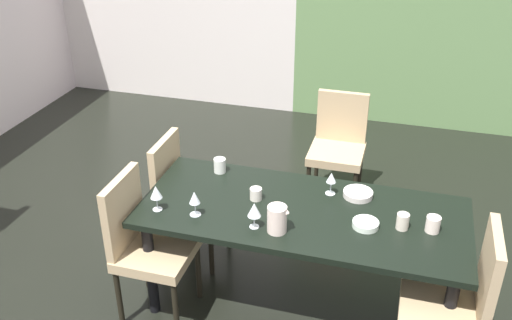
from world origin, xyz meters
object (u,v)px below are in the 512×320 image
(cup_north, at_px, (220,165))
(cup_near_shelf, at_px, (256,194))
(pitcher_left, at_px, (277,219))
(wine_glass_corner, at_px, (156,193))
(chair_left_near, at_px, (144,241))
(wine_glass_east, at_px, (331,179))
(wine_glass_front, at_px, (254,210))
(serving_bowl_right, at_px, (366,224))
(chair_left_far, at_px, (183,192))
(serving_bowl_center, at_px, (358,194))
(chair_right_near, at_px, (459,297))
(chair_head_far, at_px, (338,142))
(wine_glass_west, at_px, (194,198))
(cup_rear, at_px, (403,221))
(cup_south, at_px, (433,224))
(dining_table, at_px, (302,221))

(cup_north, height_order, cup_near_shelf, cup_north)
(pitcher_left, bearing_deg, wine_glass_corner, 178.88)
(chair_left_near, relative_size, cup_north, 9.75)
(wine_glass_east, xyz_separation_m, wine_glass_front, (-0.36, -0.49, 0.01))
(serving_bowl_right, distance_m, cup_north, 1.09)
(chair_left_far, height_order, wine_glass_east, chair_left_far)
(wine_glass_east, height_order, serving_bowl_right, wine_glass_east)
(serving_bowl_center, relative_size, pitcher_left, 1.12)
(chair_left_far, bearing_deg, wine_glass_east, 85.69)
(chair_left_near, relative_size, cup_near_shelf, 12.55)
(cup_north, bearing_deg, chair_right_near, -21.46)
(wine_glass_corner, height_order, cup_near_shelf, wine_glass_corner)
(chair_left_near, relative_size, chair_head_far, 1.04)
(wine_glass_front, bearing_deg, cup_near_shelf, 104.30)
(chair_left_far, distance_m, wine_glass_front, 0.95)
(wine_glass_west, bearing_deg, cup_near_shelf, 41.72)
(wine_glass_west, bearing_deg, chair_left_far, 120.23)
(serving_bowl_right, height_order, cup_rear, cup_rear)
(serving_bowl_center, height_order, cup_north, cup_north)
(wine_glass_west, bearing_deg, pitcher_left, -3.04)
(wine_glass_corner, distance_m, cup_south, 1.63)
(cup_rear, distance_m, pitcher_left, 0.72)
(wine_glass_east, height_order, wine_glass_front, wine_glass_front)
(wine_glass_west, distance_m, serving_bowl_center, 1.03)
(cup_north, height_order, pitcher_left, pitcher_left)
(wine_glass_east, xyz_separation_m, cup_north, (-0.77, 0.07, -0.06))
(wine_glass_west, relative_size, cup_north, 1.62)
(serving_bowl_center, xyz_separation_m, cup_rear, (0.29, -0.28, 0.03))
(dining_table, xyz_separation_m, wine_glass_west, (-0.61, -0.23, 0.20))
(wine_glass_front, xyz_separation_m, cup_near_shelf, (-0.07, 0.29, -0.08))
(cup_north, xyz_separation_m, cup_south, (1.40, -0.31, -0.00))
(wine_glass_corner, height_order, wine_glass_front, wine_glass_corner)
(wine_glass_west, distance_m, cup_near_shelf, 0.41)
(chair_left_far, relative_size, wine_glass_east, 6.08)
(wine_glass_corner, relative_size, wine_glass_west, 1.03)
(dining_table, bearing_deg, wine_glass_west, -159.42)
(chair_left_far, relative_size, chair_right_near, 0.94)
(chair_head_far, relative_size, cup_north, 9.37)
(chair_left_near, bearing_deg, chair_left_far, 179.58)
(cup_south, bearing_deg, chair_right_near, -60.38)
(serving_bowl_right, distance_m, cup_near_shelf, 0.70)
(chair_head_far, xyz_separation_m, wine_glass_east, (0.11, -1.16, 0.32))
(serving_bowl_center, bearing_deg, cup_rear, -44.11)
(wine_glass_west, xyz_separation_m, cup_south, (1.37, 0.22, -0.07))
(wine_glass_west, xyz_separation_m, serving_bowl_right, (0.99, 0.16, -0.10))
(chair_right_near, height_order, wine_glass_corner, chair_right_near)
(cup_south, relative_size, cup_rear, 0.98)
(dining_table, relative_size, cup_south, 20.72)
(wine_glass_east, distance_m, cup_north, 0.77)
(chair_head_far, distance_m, serving_bowl_center, 1.20)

